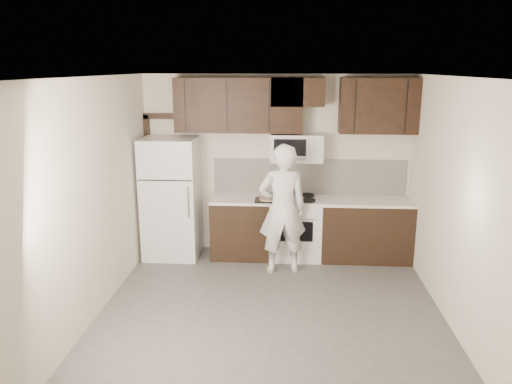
# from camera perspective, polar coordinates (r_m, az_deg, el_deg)

# --- Properties ---
(floor) EXTENTS (4.50, 4.50, 0.00)m
(floor) POSITION_cam_1_polar(r_m,az_deg,el_deg) (5.91, 1.62, -14.19)
(floor) COLOR #4E4B49
(floor) RESTS_ON ground
(back_wall) EXTENTS (4.00, 0.00, 4.00)m
(back_wall) POSITION_cam_1_polar(r_m,az_deg,el_deg) (7.59, 2.34, 3.11)
(back_wall) COLOR beige
(back_wall) RESTS_ON ground
(ceiling) EXTENTS (4.50, 4.50, 0.00)m
(ceiling) POSITION_cam_1_polar(r_m,az_deg,el_deg) (5.20, 1.83, 13.01)
(ceiling) COLOR white
(ceiling) RESTS_ON back_wall
(counter_run) EXTENTS (2.95, 0.64, 0.91)m
(counter_run) POSITION_cam_1_polar(r_m,az_deg,el_deg) (7.52, 6.82, -4.13)
(counter_run) COLOR black
(counter_run) RESTS_ON floor
(stove) EXTENTS (0.76, 0.66, 0.94)m
(stove) POSITION_cam_1_polar(r_m,az_deg,el_deg) (7.51, 4.50, -4.06)
(stove) COLOR silver
(stove) RESTS_ON floor
(backsplash) EXTENTS (2.90, 0.02, 0.54)m
(backsplash) POSITION_cam_1_polar(r_m,az_deg,el_deg) (7.61, 6.09, 1.77)
(backsplash) COLOR silver
(backsplash) RESTS_ON counter_run
(upper_cabinets) EXTENTS (3.48, 0.35, 0.78)m
(upper_cabinets) POSITION_cam_1_polar(r_m,az_deg,el_deg) (7.29, 4.04, 10.03)
(upper_cabinets) COLOR black
(upper_cabinets) RESTS_ON back_wall
(microwave) EXTENTS (0.76, 0.42, 0.40)m
(microwave) POSITION_cam_1_polar(r_m,az_deg,el_deg) (7.34, 4.67, 5.08)
(microwave) COLOR silver
(microwave) RESTS_ON upper_cabinets
(refrigerator) EXTENTS (0.80, 0.76, 1.80)m
(refrigerator) POSITION_cam_1_polar(r_m,az_deg,el_deg) (7.54, -9.63, -0.67)
(refrigerator) COLOR silver
(refrigerator) RESTS_ON floor
(door_trim) EXTENTS (0.50, 0.08, 2.12)m
(door_trim) POSITION_cam_1_polar(r_m,az_deg,el_deg) (7.85, -11.83, 2.43)
(door_trim) COLOR black
(door_trim) RESTS_ON floor
(saucepan) EXTENTS (0.32, 0.19, 0.18)m
(saucepan) POSITION_cam_1_polar(r_m,az_deg,el_deg) (7.51, 3.21, 0.11)
(saucepan) COLOR silver
(saucepan) RESTS_ON stove
(baking_tray) EXTENTS (0.40, 0.30, 0.02)m
(baking_tray) POSITION_cam_1_polar(r_m,az_deg,el_deg) (7.22, 1.45, -0.95)
(baking_tray) COLOR black
(baking_tray) RESTS_ON counter_run
(pizza) EXTENTS (0.27, 0.27, 0.02)m
(pizza) POSITION_cam_1_polar(r_m,az_deg,el_deg) (7.22, 1.45, -0.80)
(pizza) COLOR beige
(pizza) RESTS_ON baking_tray
(person) EXTENTS (0.73, 0.55, 1.81)m
(person) POSITION_cam_1_polar(r_m,az_deg,el_deg) (6.84, 3.03, -1.97)
(person) COLOR silver
(person) RESTS_ON floor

